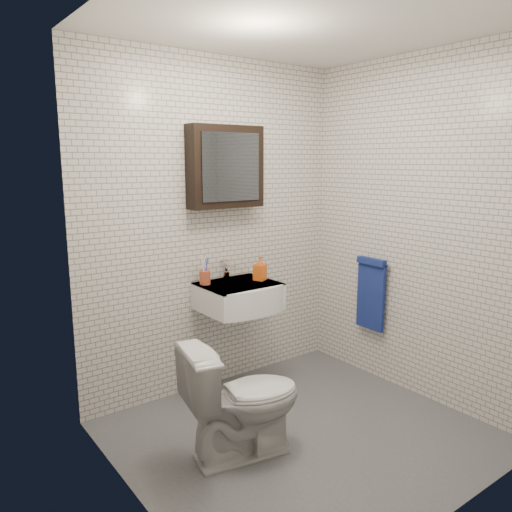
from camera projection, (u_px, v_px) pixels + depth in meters
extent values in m
cube|color=#4C4E53|center=(301.00, 434.00, 3.23)|extent=(2.20, 2.00, 0.01)
cube|color=silver|center=(216.00, 227.00, 3.78)|extent=(2.20, 0.02, 2.50)
cube|color=silver|center=(457.00, 275.00, 2.20)|extent=(2.20, 0.02, 2.50)
cube|color=silver|center=(131.00, 268.00, 2.34)|extent=(0.02, 2.00, 2.50)
cube|color=silver|center=(417.00, 230.00, 3.64)|extent=(0.02, 2.00, 2.50)
cube|color=white|center=(309.00, 22.00, 2.75)|extent=(2.20, 2.00, 0.02)
cube|color=white|center=(238.00, 296.00, 3.72)|extent=(0.55, 0.45, 0.20)
cylinder|color=silver|center=(237.00, 284.00, 3.72)|extent=(0.31, 0.31, 0.02)
cylinder|color=silver|center=(237.00, 283.00, 3.72)|extent=(0.04, 0.04, 0.01)
cube|color=white|center=(238.00, 284.00, 3.71)|extent=(0.55, 0.45, 0.01)
cylinder|color=silver|center=(226.00, 275.00, 3.83)|extent=(0.06, 0.06, 0.06)
cylinder|color=silver|center=(226.00, 268.00, 3.82)|extent=(0.03, 0.03, 0.08)
cylinder|color=silver|center=(230.00, 265.00, 3.77)|extent=(0.02, 0.12, 0.02)
cube|color=silver|center=(224.00, 260.00, 3.83)|extent=(0.02, 0.09, 0.01)
cube|color=black|center=(225.00, 167.00, 3.67)|extent=(0.60, 0.14, 0.60)
cube|color=#3F444C|center=(231.00, 167.00, 3.61)|extent=(0.49, 0.01, 0.49)
cylinder|color=silver|center=(374.00, 263.00, 3.95)|extent=(0.02, 0.30, 0.02)
cylinder|color=silver|center=(363.00, 260.00, 4.06)|extent=(0.04, 0.02, 0.02)
cylinder|color=silver|center=(388.00, 265.00, 3.86)|extent=(0.04, 0.02, 0.02)
cube|color=navy|center=(371.00, 296.00, 3.99)|extent=(0.03, 0.26, 0.54)
cube|color=navy|center=(371.00, 261.00, 3.93)|extent=(0.05, 0.26, 0.05)
cylinder|color=#A74529|center=(205.00, 278.00, 3.66)|extent=(0.09, 0.09, 0.10)
cylinder|color=white|center=(204.00, 269.00, 3.63)|extent=(0.02, 0.03, 0.19)
cylinder|color=#3B46BD|center=(207.00, 270.00, 3.65)|extent=(0.02, 0.02, 0.17)
cylinder|color=white|center=(203.00, 268.00, 3.66)|extent=(0.02, 0.04, 0.20)
cylinder|color=#3B46BD|center=(206.00, 269.00, 3.67)|extent=(0.02, 0.04, 0.18)
imported|color=orange|center=(260.00, 268.00, 3.78)|extent=(0.11, 0.11, 0.18)
imported|color=silver|center=(243.00, 399.00, 2.95)|extent=(0.77, 0.53, 0.72)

